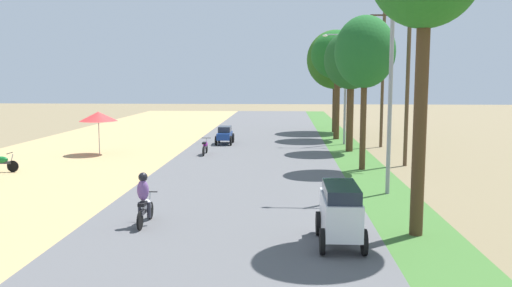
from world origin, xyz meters
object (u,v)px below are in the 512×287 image
at_px(median_tree_third, 365,53).
at_px(parked_motorbike_seventh, 1,162).
at_px(median_tree_fourth, 351,61).
at_px(car_sedan_blue, 225,134).
at_px(streetlamp_mid, 345,80).
at_px(median_tree_fifth, 338,56).
at_px(vendor_umbrella, 98,116).
at_px(utility_pole_far, 408,73).
at_px(car_van_white, 340,211).
at_px(motorbike_foreground_rider, 144,200).
at_px(median_tree_sixth, 335,60).
at_px(streetlamp_near, 391,70).
at_px(motorbike_ahead_second, 205,146).
at_px(utility_pole_near, 383,75).

bearing_deg(median_tree_third, parked_motorbike_seventh, -174.51).
height_order(median_tree_fourth, car_sedan_blue, median_tree_fourth).
bearing_deg(streetlamp_mid, median_tree_fifth, 94.61).
xyz_separation_m(vendor_umbrella, utility_pole_far, (17.26, -2.88, 2.50)).
relative_size(streetlamp_mid, utility_pole_far, 0.81).
xyz_separation_m(median_tree_fifth, car_van_white, (-2.29, -25.21, -5.14)).
bearing_deg(motorbike_foreground_rider, vendor_umbrella, 114.10).
height_order(median_tree_fifth, utility_pole_far, utility_pole_far).
distance_m(parked_motorbike_seventh, car_van_white, 18.44).
relative_size(median_tree_fifth, motorbike_foreground_rider, 4.41).
bearing_deg(car_sedan_blue, streetlamp_mid, 2.86).
height_order(median_tree_fourth, median_tree_sixth, median_tree_sixth).
distance_m(streetlamp_near, motorbike_ahead_second, 13.98).
distance_m(utility_pole_far, car_van_white, 14.98).
distance_m(median_tree_fourth, car_van_white, 19.36).
bearing_deg(utility_pole_far, utility_pole_near, 89.40).
bearing_deg(car_van_white, utility_pole_near, 77.12).
bearing_deg(motorbike_ahead_second, vendor_umbrella, -179.01).
relative_size(median_tree_fifth, utility_pole_far, 0.86).
height_order(median_tree_third, utility_pole_far, utility_pole_far).
height_order(vendor_umbrella, median_tree_third, median_tree_third).
distance_m(median_tree_fourth, motorbike_foreground_rider, 19.52).
bearing_deg(vendor_umbrella, motorbike_foreground_rider, -65.90).
distance_m(car_van_white, motorbike_foreground_rider, 6.03).
distance_m(vendor_umbrella, median_tree_fifth, 17.55).
bearing_deg(streetlamp_mid, car_sedan_blue, -177.14).
bearing_deg(car_sedan_blue, median_tree_fifth, 23.91).
bearing_deg(utility_pole_near, motorbike_foreground_rider, -118.54).
distance_m(utility_pole_far, motorbike_ahead_second, 12.13).
relative_size(car_sedan_blue, motorbike_ahead_second, 1.26).
bearing_deg(car_van_white, streetlamp_mid, 83.46).
relative_size(utility_pole_near, utility_pole_far, 0.98).
distance_m(median_tree_sixth, utility_pole_near, 9.39).
xyz_separation_m(median_tree_fourth, utility_pole_far, (2.30, -4.96, -0.76)).
height_order(streetlamp_mid, car_van_white, streetlamp_mid).
relative_size(vendor_umbrella, median_tree_fifth, 0.32).
height_order(car_sedan_blue, motorbike_ahead_second, car_sedan_blue).
bearing_deg(car_sedan_blue, parked_motorbike_seventh, -130.42).
relative_size(car_sedan_blue, motorbike_foreground_rider, 1.26).
relative_size(median_tree_fourth, utility_pole_near, 0.81).
relative_size(median_tree_fifth, motorbike_ahead_second, 4.41).
relative_size(car_van_white, motorbike_ahead_second, 1.34).
bearing_deg(motorbike_foreground_rider, median_tree_fourth, 64.09).
distance_m(vendor_umbrella, median_tree_sixth, 20.67).
xyz_separation_m(median_tree_fourth, motorbike_foreground_rider, (-8.28, -17.03, -4.72)).
xyz_separation_m(vendor_umbrella, streetlamp_near, (15.03, -9.92, 2.57)).
height_order(vendor_umbrella, motorbike_foreground_rider, vendor_umbrella).
distance_m(vendor_umbrella, median_tree_fourth, 15.46).
xyz_separation_m(streetlamp_mid, motorbike_ahead_second, (-8.73, -5.45, -3.83)).
bearing_deg(streetlamp_near, median_tree_fifth, 90.77).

